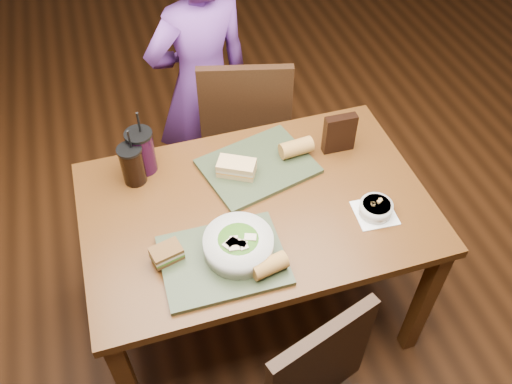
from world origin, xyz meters
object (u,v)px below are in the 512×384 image
at_px(chip_bag, 339,133).
at_px(diner, 202,85).
at_px(chair_far, 240,129).
at_px(baguette_near, 269,266).
at_px(sandwich_far, 237,168).
at_px(cup_cola, 132,165).
at_px(dining_table, 256,220).
at_px(cup_berry, 142,151).
at_px(tray_near, 223,260).
at_px(salad_bowl, 238,244).
at_px(soup_bowl, 376,208).
at_px(tray_far, 258,166).
at_px(baguette_far, 296,148).
at_px(sandwich_near, 167,253).

bearing_deg(chip_bag, diner, 125.73).
xyz_separation_m(chair_far, baguette_near, (-0.17, -0.98, 0.26)).
bearing_deg(sandwich_far, cup_cola, 165.90).
distance_m(dining_table, cup_berry, 0.52).
relative_size(chair_far, tray_near, 2.29).
relative_size(chair_far, cup_berry, 3.31).
bearing_deg(baguette_near, sandwich_far, 87.62).
bearing_deg(chair_far, salad_bowl, -106.00).
bearing_deg(soup_bowl, cup_cola, 152.27).
distance_m(tray_far, soup_bowl, 0.50).
relative_size(diner, tray_far, 3.43).
height_order(baguette_far, cup_berry, cup_berry).
xyz_separation_m(sandwich_far, chip_bag, (0.44, 0.03, 0.04)).
relative_size(baguette_near, cup_cola, 0.47).
bearing_deg(dining_table, chair_far, 79.42).
distance_m(diner, sandwich_far, 0.67).
bearing_deg(soup_bowl, salad_bowl, -176.62).
bearing_deg(soup_bowl, cup_berry, 148.06).
relative_size(tray_far, baguette_far, 3.16).
distance_m(soup_bowl, cup_cola, 0.93).
height_order(sandwich_far, baguette_far, baguette_far).
xyz_separation_m(chair_far, sandwich_near, (-0.49, -0.83, 0.26)).
bearing_deg(tray_near, cup_berry, 109.09).
bearing_deg(baguette_far, dining_table, -139.07).
relative_size(sandwich_near, baguette_near, 0.96).
height_order(salad_bowl, sandwich_near, salad_bowl).
bearing_deg(salad_bowl, sandwich_far, 75.33).
relative_size(tray_far, baguette_near, 3.46).
relative_size(salad_bowl, sandwich_near, 2.05).
height_order(sandwich_far, baguette_near, baguette_near).
height_order(diner, sandwich_near, diner).
bearing_deg(sandwich_near, chip_bag, 24.30).
xyz_separation_m(soup_bowl, baguette_near, (-0.46, -0.14, 0.02)).
distance_m(sandwich_near, cup_cola, 0.42).
xyz_separation_m(tray_near, sandwich_far, (0.16, 0.38, 0.04)).
relative_size(sandwich_far, cup_berry, 0.57).
distance_m(baguette_far, chip_bag, 0.18).
bearing_deg(chair_far, chip_bag, -58.83).
relative_size(dining_table, salad_bowl, 5.41).
relative_size(salad_bowl, sandwich_far, 1.44).
bearing_deg(sandwich_far, baguette_far, 7.72).
distance_m(salad_bowl, cup_cola, 0.55).
bearing_deg(sandwich_far, soup_bowl, -37.48).
xyz_separation_m(tray_near, soup_bowl, (0.59, 0.05, 0.02)).
bearing_deg(chip_bag, sandwich_near, -153.88).
xyz_separation_m(dining_table, baguette_far, (0.23, 0.20, 0.14)).
xyz_separation_m(diner, cup_berry, (-0.35, -0.52, 0.13)).
distance_m(tray_far, baguette_near, 0.51).
height_order(tray_far, baguette_far, baguette_far).
bearing_deg(dining_table, soup_bowl, -22.66).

